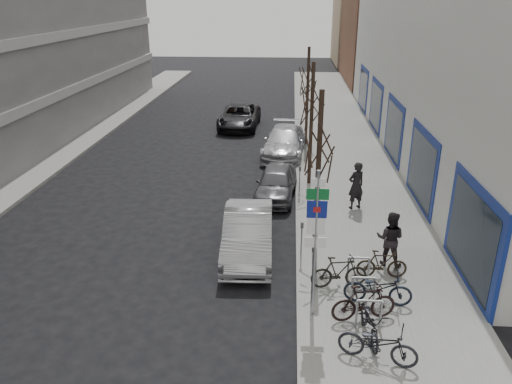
# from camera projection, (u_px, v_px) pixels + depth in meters

# --- Properties ---
(ground) EXTENTS (120.00, 120.00, 0.00)m
(ground) POSITION_uv_depth(u_px,v_px,m) (223.00, 314.00, 13.53)
(ground) COLOR black
(ground) RESTS_ON ground
(sidewalk_east) EXTENTS (5.00, 70.00, 0.15)m
(sidewalk_east) POSITION_uv_depth(u_px,v_px,m) (351.00, 185.00, 22.48)
(sidewalk_east) COLOR slate
(sidewalk_east) RESTS_ON ground
(sidewalk_west) EXTENTS (3.00, 70.00, 0.15)m
(sidewalk_west) POSITION_uv_depth(u_px,v_px,m) (19.00, 177.00, 23.50)
(sidewalk_west) COLOR slate
(sidewalk_west) RESTS_ON ground
(brick_building_far) EXTENTS (12.00, 14.00, 8.00)m
(brick_building_far) POSITION_uv_depth(u_px,v_px,m) (409.00, 40.00, 48.30)
(brick_building_far) COLOR brown
(brick_building_far) RESTS_ON ground
(tan_building_far) EXTENTS (13.00, 12.00, 9.00)m
(tan_building_far) POSITION_uv_depth(u_px,v_px,m) (388.00, 26.00, 62.00)
(tan_building_far) COLOR #937A5B
(tan_building_far) RESTS_ON ground
(highway_sign_pole) EXTENTS (0.55, 0.10, 4.20)m
(highway_sign_pole) POSITION_uv_depth(u_px,v_px,m) (316.00, 236.00, 12.46)
(highway_sign_pole) COLOR gray
(highway_sign_pole) RESTS_ON ground
(bike_rack) EXTENTS (0.66, 2.26, 0.83)m
(bike_rack) POSITION_uv_depth(u_px,v_px,m) (363.00, 287.00, 13.60)
(bike_rack) COLOR gray
(bike_rack) RESTS_ON sidewalk_east
(tree_near) EXTENTS (1.80, 1.80, 5.50)m
(tree_near) POSITION_uv_depth(u_px,v_px,m) (320.00, 136.00, 15.10)
(tree_near) COLOR black
(tree_near) RESTS_ON ground
(tree_mid) EXTENTS (1.80, 1.80, 5.50)m
(tree_mid) POSITION_uv_depth(u_px,v_px,m) (312.00, 96.00, 21.12)
(tree_mid) COLOR black
(tree_mid) RESTS_ON ground
(tree_far) EXTENTS (1.80, 1.80, 5.50)m
(tree_far) POSITION_uv_depth(u_px,v_px,m) (308.00, 73.00, 27.15)
(tree_far) COLOR black
(tree_far) RESTS_ON ground
(meter_front) EXTENTS (0.10, 0.08, 1.27)m
(meter_front) POSITION_uv_depth(u_px,v_px,m) (302.00, 237.00, 15.83)
(meter_front) COLOR gray
(meter_front) RESTS_ON sidewalk_east
(meter_mid) EXTENTS (0.10, 0.08, 1.27)m
(meter_mid) POSITION_uv_depth(u_px,v_px,m) (300.00, 178.00, 20.94)
(meter_mid) COLOR gray
(meter_mid) RESTS_ON sidewalk_east
(meter_back) EXTENTS (0.10, 0.08, 1.27)m
(meter_back) POSITION_uv_depth(u_px,v_px,m) (299.00, 142.00, 26.04)
(meter_back) COLOR gray
(meter_back) RESTS_ON sidewalk_east
(bike_near_left) EXTENTS (0.67, 1.76, 1.05)m
(bike_near_left) POSITION_uv_depth(u_px,v_px,m) (370.00, 319.00, 12.21)
(bike_near_left) COLOR black
(bike_near_left) RESTS_ON sidewalk_east
(bike_near_right) EXTENTS (1.83, 0.93, 1.07)m
(bike_near_right) POSITION_uv_depth(u_px,v_px,m) (364.00, 302.00, 12.89)
(bike_near_right) COLOR black
(bike_near_right) RESTS_ON sidewalk_east
(bike_mid_curb) EXTENTS (1.90, 0.77, 1.13)m
(bike_mid_curb) POSITION_uv_depth(u_px,v_px,m) (378.00, 286.00, 13.56)
(bike_mid_curb) COLOR black
(bike_mid_curb) RESTS_ON sidewalk_east
(bike_mid_inner) EXTENTS (1.75, 0.80, 1.02)m
(bike_mid_inner) POSITION_uv_depth(u_px,v_px,m) (339.00, 272.00, 14.35)
(bike_mid_inner) COLOR black
(bike_mid_inner) RESTS_ON sidewalk_east
(bike_far_curb) EXTENTS (1.93, 1.09, 1.13)m
(bike_far_curb) POSITION_uv_depth(u_px,v_px,m) (378.00, 341.00, 11.41)
(bike_far_curb) COLOR black
(bike_far_curb) RESTS_ON sidewalk_east
(bike_far_inner) EXTENTS (1.55, 0.51, 0.93)m
(bike_far_inner) POSITION_uv_depth(u_px,v_px,m) (382.00, 264.00, 14.86)
(bike_far_inner) COLOR black
(bike_far_inner) RESTS_ON sidewalk_east
(parked_car_front) EXTENTS (1.79, 4.61, 1.50)m
(parked_car_front) POSITION_uv_depth(u_px,v_px,m) (248.00, 233.00, 16.44)
(parked_car_front) COLOR #A5A5AA
(parked_car_front) RESTS_ON ground
(parked_car_mid) EXTENTS (1.92, 4.03, 1.33)m
(parked_car_mid) POSITION_uv_depth(u_px,v_px,m) (276.00, 183.00, 21.12)
(parked_car_mid) COLOR #4E4D52
(parked_car_mid) RESTS_ON ground
(parked_car_back) EXTENTS (2.55, 5.34, 1.50)m
(parked_car_back) POSITION_uv_depth(u_px,v_px,m) (284.00, 142.00, 26.65)
(parked_car_back) COLOR #AFAFB5
(parked_car_back) RESTS_ON ground
(lane_car) EXTENTS (2.56, 5.29, 1.45)m
(lane_car) POSITION_uv_depth(u_px,v_px,m) (239.00, 116.00, 32.35)
(lane_car) COLOR black
(lane_car) RESTS_ON ground
(pedestrian_near) EXTENTS (0.83, 0.73, 1.92)m
(pedestrian_near) POSITION_uv_depth(u_px,v_px,m) (356.00, 186.00, 19.57)
(pedestrian_near) COLOR black
(pedestrian_near) RESTS_ON sidewalk_east
(pedestrian_far) EXTENTS (0.78, 0.65, 1.81)m
(pedestrian_far) POSITION_uv_depth(u_px,v_px,m) (390.00, 238.00, 15.44)
(pedestrian_far) COLOR black
(pedestrian_far) RESTS_ON sidewalk_east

